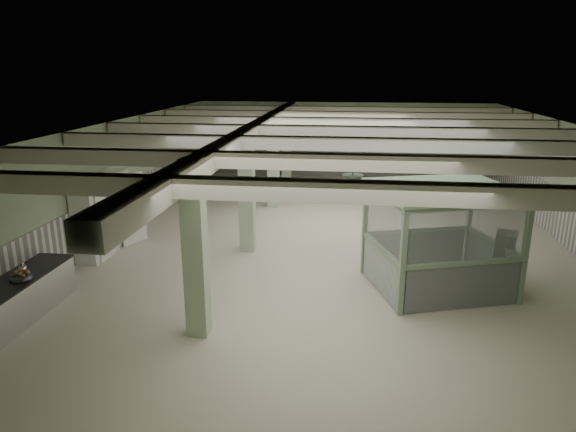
# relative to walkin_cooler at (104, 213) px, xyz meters

# --- Properties ---
(floor) EXTENTS (20.00, 20.00, 0.00)m
(floor) POSITION_rel_walkin_cooler_xyz_m (6.62, 1.58, -1.14)
(floor) COLOR silver
(floor) RESTS_ON ground
(ceiling) EXTENTS (14.00, 20.00, 0.02)m
(ceiling) POSITION_rel_walkin_cooler_xyz_m (6.62, 1.58, 2.46)
(ceiling) COLOR beige
(ceiling) RESTS_ON wall_back
(wall_back) EXTENTS (14.00, 0.02, 3.60)m
(wall_back) POSITION_rel_walkin_cooler_xyz_m (6.62, 11.58, 0.66)
(wall_back) COLOR #A8BC96
(wall_back) RESTS_ON floor
(wall_front) EXTENTS (14.00, 0.02, 3.60)m
(wall_front) POSITION_rel_walkin_cooler_xyz_m (6.62, -8.42, 0.66)
(wall_front) COLOR #A8BC96
(wall_front) RESTS_ON floor
(wall_left) EXTENTS (0.02, 20.00, 3.60)m
(wall_left) POSITION_rel_walkin_cooler_xyz_m (-0.38, 1.58, 0.66)
(wall_left) COLOR #A8BC96
(wall_left) RESTS_ON floor
(wainscot_left) EXTENTS (0.05, 19.90, 1.50)m
(wainscot_left) POSITION_rel_walkin_cooler_xyz_m (-0.35, 1.58, -0.39)
(wainscot_left) COLOR white
(wainscot_left) RESTS_ON floor
(wainscot_right) EXTENTS (0.05, 19.90, 1.50)m
(wainscot_right) POSITION_rel_walkin_cooler_xyz_m (13.60, 1.58, -0.39)
(wainscot_right) COLOR white
(wainscot_right) RESTS_ON floor
(wainscot_back) EXTENTS (13.90, 0.05, 1.50)m
(wainscot_back) POSITION_rel_walkin_cooler_xyz_m (6.62, 11.55, -0.39)
(wainscot_back) COLOR white
(wainscot_back) RESTS_ON floor
(girder) EXTENTS (0.45, 19.90, 0.40)m
(girder) POSITION_rel_walkin_cooler_xyz_m (4.12, 1.58, 2.24)
(girder) COLOR beige
(girder) RESTS_ON ceiling
(beam_a) EXTENTS (13.90, 0.35, 0.32)m
(beam_a) POSITION_rel_walkin_cooler_xyz_m (6.62, -5.92, 2.28)
(beam_a) COLOR beige
(beam_a) RESTS_ON ceiling
(beam_b) EXTENTS (13.90, 0.35, 0.32)m
(beam_b) POSITION_rel_walkin_cooler_xyz_m (6.62, -3.42, 2.28)
(beam_b) COLOR beige
(beam_b) RESTS_ON ceiling
(beam_c) EXTENTS (13.90, 0.35, 0.32)m
(beam_c) POSITION_rel_walkin_cooler_xyz_m (6.62, -0.92, 2.28)
(beam_c) COLOR beige
(beam_c) RESTS_ON ceiling
(beam_d) EXTENTS (13.90, 0.35, 0.32)m
(beam_d) POSITION_rel_walkin_cooler_xyz_m (6.62, 1.58, 2.28)
(beam_d) COLOR beige
(beam_d) RESTS_ON ceiling
(beam_e) EXTENTS (13.90, 0.35, 0.32)m
(beam_e) POSITION_rel_walkin_cooler_xyz_m (6.62, 4.08, 2.28)
(beam_e) COLOR beige
(beam_e) RESTS_ON ceiling
(beam_f) EXTENTS (13.90, 0.35, 0.32)m
(beam_f) POSITION_rel_walkin_cooler_xyz_m (6.62, 6.58, 2.28)
(beam_f) COLOR beige
(beam_f) RESTS_ON ceiling
(beam_g) EXTENTS (13.90, 0.35, 0.32)m
(beam_g) POSITION_rel_walkin_cooler_xyz_m (6.62, 9.08, 2.28)
(beam_g) COLOR beige
(beam_g) RESTS_ON ceiling
(column_a) EXTENTS (0.42, 0.42, 3.60)m
(column_a) POSITION_rel_walkin_cooler_xyz_m (4.12, -4.42, 0.66)
(column_a) COLOR #B0C9A2
(column_a) RESTS_ON floor
(column_b) EXTENTS (0.42, 0.42, 3.60)m
(column_b) POSITION_rel_walkin_cooler_xyz_m (4.12, 0.58, 0.66)
(column_b) COLOR #B0C9A2
(column_b) RESTS_ON floor
(column_c) EXTENTS (0.42, 0.42, 3.60)m
(column_c) POSITION_rel_walkin_cooler_xyz_m (4.12, 5.58, 0.66)
(column_c) COLOR #B0C9A2
(column_c) RESTS_ON floor
(column_d) EXTENTS (0.42, 0.42, 3.60)m
(column_d) POSITION_rel_walkin_cooler_xyz_m (4.12, 9.58, 0.66)
(column_d) COLOR #B0C9A2
(column_d) RESTS_ON floor
(pendant_front) EXTENTS (0.44, 0.44, 0.22)m
(pendant_front) POSITION_rel_walkin_cooler_xyz_m (7.12, -3.42, 1.91)
(pendant_front) COLOR #314132
(pendant_front) RESTS_ON ceiling
(pendant_mid) EXTENTS (0.44, 0.44, 0.22)m
(pendant_mid) POSITION_rel_walkin_cooler_xyz_m (7.12, 2.08, 1.91)
(pendant_mid) COLOR #314132
(pendant_mid) RESTS_ON ceiling
(pendant_back) EXTENTS (0.44, 0.44, 0.22)m
(pendant_back) POSITION_rel_walkin_cooler_xyz_m (7.12, 7.08, 1.91)
(pendant_back) COLOR #314132
(pendant_back) RESTS_ON ceiling
(pitcher_near) EXTENTS (0.25, 0.26, 0.27)m
(pitcher_near) POSITION_rel_walkin_cooler_xyz_m (0.10, -4.00, -0.10)
(pitcher_near) COLOR silver
(pitcher_near) RESTS_ON prep_counter
(veg_colander) EXTENTS (0.54, 0.54, 0.22)m
(veg_colander) POSITION_rel_walkin_cooler_xyz_m (0.24, -4.27, -0.13)
(veg_colander) COLOR #3D3D42
(veg_colander) RESTS_ON prep_counter
(walkin_cooler) EXTENTS (0.99, 2.48, 2.28)m
(walkin_cooler) POSITION_rel_walkin_cooler_xyz_m (0.00, 0.00, 0.00)
(walkin_cooler) COLOR white
(walkin_cooler) RESTS_ON floor
(guard_booth) EXTENTS (3.83, 3.52, 2.54)m
(guard_booth) POSITION_rel_walkin_cooler_xyz_m (9.25, -1.49, 0.59)
(guard_booth) COLOR gray
(guard_booth) RESTS_ON floor
(filing_cabinet) EXTENTS (0.64, 0.76, 1.40)m
(filing_cabinet) POSITION_rel_walkin_cooler_xyz_m (10.85, -1.26, -0.44)
(filing_cabinet) COLOR #4F5245
(filing_cabinet) RESTS_ON floor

